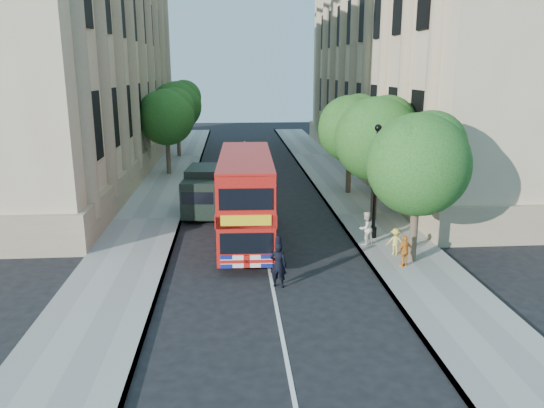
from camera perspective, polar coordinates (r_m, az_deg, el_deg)
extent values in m
plane|color=black|center=(18.41, 0.30, -10.13)|extent=(120.00, 120.00, 0.00)
cube|color=gray|center=(28.64, 10.19, -1.16)|extent=(3.50, 80.00, 0.12)
cube|color=gray|center=(28.09, -13.17, -1.62)|extent=(3.50, 80.00, 0.12)
cube|color=tan|center=(43.44, 16.71, 15.65)|extent=(12.00, 38.00, 18.00)
cube|color=tan|center=(42.56, -22.16, 15.25)|extent=(12.00, 38.00, 18.00)
cylinder|color=#473828|center=(21.86, 15.00, -2.61)|extent=(0.32, 0.32, 2.86)
sphere|color=#194A18|center=(21.26, 15.45, 4.11)|extent=(4.00, 4.00, 4.00)
sphere|color=#194A18|center=(21.74, 16.71, 5.98)|extent=(2.80, 2.80, 2.80)
sphere|color=#194A18|center=(20.73, 14.52, 5.38)|extent=(2.60, 2.60, 2.60)
cylinder|color=#473828|center=(27.37, 10.94, 1.18)|extent=(0.32, 0.32, 2.99)
sphere|color=#194A18|center=(26.89, 11.22, 6.83)|extent=(4.20, 4.20, 4.20)
sphere|color=#194A18|center=(27.36, 12.29, 8.34)|extent=(2.94, 2.94, 2.94)
sphere|color=#194A18|center=(26.40, 10.39, 7.93)|extent=(2.73, 2.73, 2.73)
cylinder|color=#473828|center=(33.07, 8.25, 3.50)|extent=(0.32, 0.32, 2.90)
sphere|color=#194A18|center=(32.68, 8.42, 8.04)|extent=(4.00, 4.00, 4.00)
sphere|color=#194A18|center=(33.14, 9.33, 9.24)|extent=(2.80, 2.80, 2.80)
sphere|color=#194A18|center=(32.23, 7.69, 8.93)|extent=(2.60, 2.60, 2.60)
cylinder|color=#473828|center=(39.45, -11.10, 5.21)|extent=(0.32, 0.32, 2.99)
sphere|color=#194A18|center=(39.11, -11.29, 9.14)|extent=(4.00, 4.00, 4.00)
sphere|color=#194A18|center=(39.39, -10.39, 10.21)|extent=(2.80, 2.80, 2.80)
sphere|color=#194A18|center=(38.83, -12.13, 9.87)|extent=(2.60, 2.60, 2.60)
cylinder|color=#473828|center=(47.31, -10.02, 6.87)|extent=(0.32, 0.32, 3.17)
sphere|color=#194A18|center=(47.02, -10.17, 10.35)|extent=(4.20, 4.20, 4.20)
sphere|color=#194A18|center=(47.32, -9.43, 11.28)|extent=(2.94, 2.94, 2.94)
sphere|color=#194A18|center=(46.74, -10.86, 11.00)|extent=(2.73, 2.73, 2.73)
cylinder|color=black|center=(24.66, 10.82, -2.99)|extent=(0.30, 0.30, 0.50)
cylinder|color=black|center=(24.09, 11.07, 2.12)|extent=(0.14, 0.14, 5.00)
sphere|color=black|center=(23.70, 11.36, 8.03)|extent=(0.32, 0.32, 0.32)
cube|color=#AE120C|center=(23.45, -2.83, 0.85)|extent=(2.44, 8.46, 3.50)
cube|color=black|center=(23.65, -2.81, -0.98)|extent=(2.48, 7.93, 0.80)
cube|color=black|center=(23.26, -2.86, 3.02)|extent=(2.48, 7.93, 0.80)
cube|color=yellow|center=(19.36, -2.82, -1.76)|extent=(1.86, 0.13, 0.40)
cylinder|color=black|center=(21.13, -5.49, -5.58)|extent=(0.27, 0.89, 0.88)
cylinder|color=black|center=(21.13, -0.04, -5.51)|extent=(0.27, 0.89, 0.88)
cylinder|color=black|center=(26.60, -4.95, -1.33)|extent=(0.27, 0.89, 0.88)
cylinder|color=black|center=(26.60, -0.64, -1.28)|extent=(0.27, 0.89, 0.88)
cube|color=black|center=(27.15, -7.76, 0.56)|extent=(1.92, 1.76, 1.86)
cube|color=black|center=(26.38, -8.02, 0.63)|extent=(1.60, 0.25, 0.62)
cube|color=black|center=(28.99, -7.19, 1.83)|extent=(2.04, 2.99, 2.22)
cube|color=black|center=(28.73, -7.27, -0.48)|extent=(1.99, 4.39, 0.22)
cylinder|color=black|center=(27.41, -9.37, -1.19)|extent=(0.26, 0.72, 0.71)
cylinder|color=black|center=(27.17, -6.06, -1.22)|extent=(0.26, 0.72, 0.71)
cylinder|color=black|center=(30.20, -8.39, 0.31)|extent=(0.26, 0.72, 0.71)
cylinder|color=black|center=(29.98, -5.38, 0.30)|extent=(0.26, 0.72, 0.71)
imported|color=black|center=(19.02, 0.69, -6.57)|extent=(0.70, 0.57, 1.66)
imported|color=silver|center=(23.49, 10.05, -2.59)|extent=(0.91, 0.85, 1.48)
imported|color=orange|center=(21.30, 14.06, -4.93)|extent=(0.80, 0.59, 1.26)
imported|color=#E0C94C|center=(22.56, 13.13, -3.95)|extent=(0.79, 0.55, 1.12)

